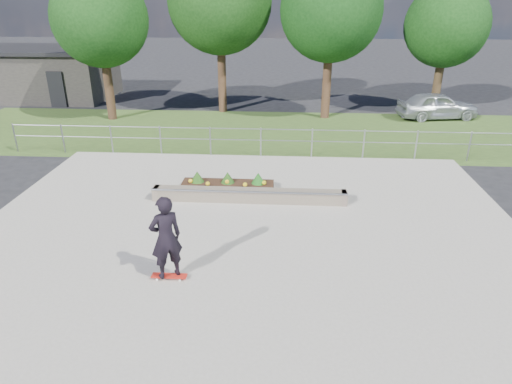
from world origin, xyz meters
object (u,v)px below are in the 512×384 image
skateboarder (166,238)px  parked_car (437,106)px  grind_ledge (249,195)px  planter_bed (227,187)px

skateboarder → parked_car: (10.34, 15.32, -0.43)m
grind_ledge → skateboarder: 4.61m
grind_ledge → planter_bed: bearing=138.0°
grind_ledge → parked_car: bearing=51.2°
grind_ledge → parked_car: size_ratio=1.49×
skateboarder → parked_car: size_ratio=0.51×
planter_bed → parked_car: bearing=47.0°
skateboarder → grind_ledge: bearing=71.0°
parked_car → grind_ledge: bearing=131.8°
grind_ledge → skateboarder: size_ratio=2.96×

